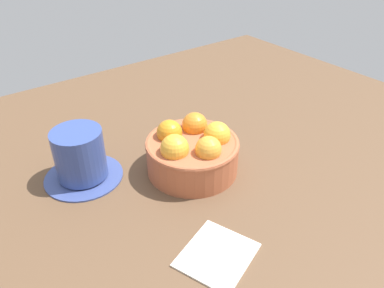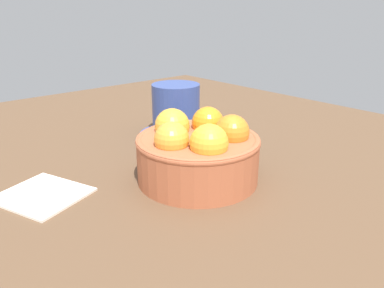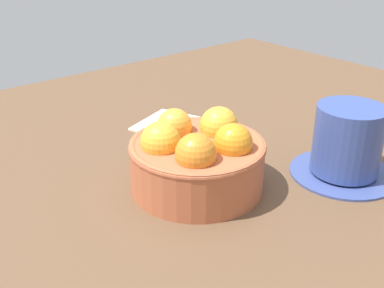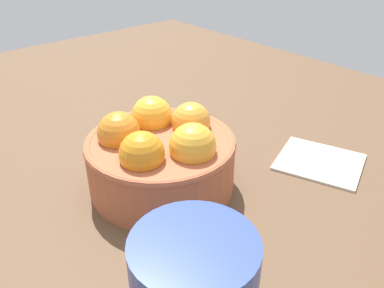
{
  "view_description": "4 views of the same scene",
  "coord_description": "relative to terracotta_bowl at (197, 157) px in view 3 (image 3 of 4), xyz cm",
  "views": [
    {
      "loc": [
        31.78,
        42.1,
        39.9
      ],
      "look_at": [
        0.28,
        0.27,
        5.6
      ],
      "focal_mm": 34.99,
      "sensor_mm": 36.0,
      "label": 1
    },
    {
      "loc": [
        -32.88,
        29.86,
        21.41
      ],
      "look_at": [
        -1.03,
        1.91,
        5.72
      ],
      "focal_mm": 34.57,
      "sensor_mm": 36.0,
      "label": 2
    },
    {
      "loc": [
        -31.93,
        -37.28,
        29.04
      ],
      "look_at": [
        1.29,
        2.48,
        4.41
      ],
      "focal_mm": 44.11,
      "sensor_mm": 36.0,
      "label": 3
    },
    {
      "loc": [
        29.49,
        -21.15,
        26.3
      ],
      "look_at": [
        1.45,
        3.13,
        4.78
      ],
      "focal_mm": 37.18,
      "sensor_mm": 36.0,
      "label": 4
    }
  ],
  "objects": [
    {
      "name": "ground_plane",
      "position": [
        -0.0,
        0.01,
        -6.29
      ],
      "size": [
        125.27,
        102.2,
        4.56
      ],
      "primitive_type": "cube",
      "color": "brown"
    },
    {
      "name": "terracotta_bowl",
      "position": [
        0.0,
        0.0,
        0.0
      ],
      "size": [
        15.94,
        15.94,
        8.93
      ],
      "color": "#AD5938",
      "rests_on": "ground_plane"
    },
    {
      "name": "coffee_cup",
      "position": [
        16.16,
        -9.43,
        0.14
      ],
      "size": [
        13.22,
        13.22,
        9.09
      ],
      "color": "#384884",
      "rests_on": "ground_plane"
    },
    {
      "name": "folded_napkin",
      "position": [
        8.88,
        17.27,
        -3.71
      ],
      "size": [
        12.02,
        11.39,
        0.6
      ],
      "primitive_type": "cube",
      "rotation": [
        0.0,
        0.0,
        0.36
      ],
      "color": "white",
      "rests_on": "ground_plane"
    }
  ]
}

